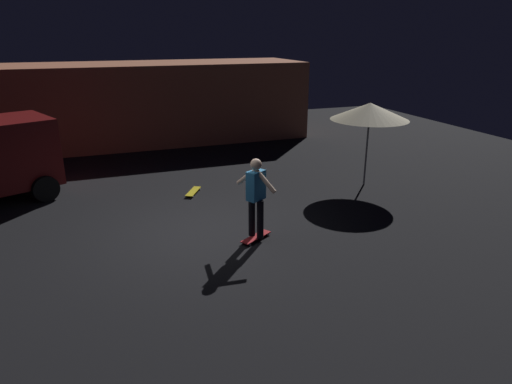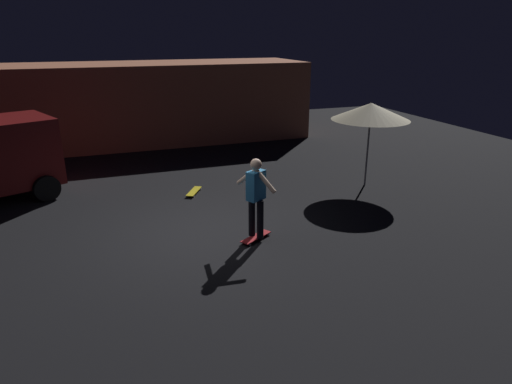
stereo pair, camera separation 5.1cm
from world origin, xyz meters
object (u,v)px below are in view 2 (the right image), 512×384
skateboard_spare (194,191)px  skater (256,193)px  patio_umbrella (371,111)px  skateboard_ridden (256,237)px

skateboard_spare → skater: skater is taller
patio_umbrella → skateboard_ridden: bearing=-150.6°
patio_umbrella → skateboard_ridden: 5.12m
skateboard_ridden → skater: size_ratio=0.46×
skateboard_ridden → skateboard_spare: (-0.60, 3.24, 0.00)m
patio_umbrella → skateboard_spare: patio_umbrella is taller
skater → patio_umbrella: bearing=29.4°
patio_umbrella → skateboard_spare: (-4.70, 0.93, -2.02)m
patio_umbrella → skater: bearing=-150.6°
patio_umbrella → skateboard_ridden: patio_umbrella is taller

